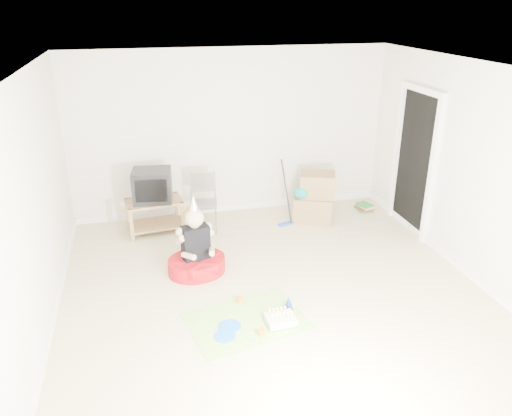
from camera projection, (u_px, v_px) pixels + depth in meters
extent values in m
plane|color=beige|center=(272.00, 288.00, 6.07)|extent=(5.00, 5.00, 0.00)
cube|color=black|center=(415.00, 163.00, 7.28)|extent=(0.02, 0.90, 2.05)
cube|color=olive|center=(154.00, 201.00, 7.35)|extent=(0.86, 0.60, 0.03)
cube|color=olive|center=(156.00, 224.00, 7.49)|extent=(0.86, 0.60, 0.03)
cube|color=olive|center=(131.00, 226.00, 7.13)|extent=(0.06, 0.06, 0.50)
cube|color=olive|center=(183.00, 218.00, 7.37)|extent=(0.06, 0.06, 0.50)
cube|color=olive|center=(128.00, 214.00, 7.51)|extent=(0.06, 0.06, 0.50)
cube|color=olive|center=(177.00, 207.00, 7.75)|extent=(0.06, 0.06, 0.50)
cube|color=black|center=(152.00, 185.00, 7.25)|extent=(0.59, 0.51, 0.47)
cube|color=gray|center=(203.00, 204.00, 7.42)|extent=(0.45, 0.43, 0.03)
cylinder|color=gray|center=(191.00, 203.00, 7.40)|extent=(0.02, 0.02, 0.88)
cylinder|color=gray|center=(215.00, 203.00, 7.43)|extent=(0.02, 0.02, 0.88)
cube|color=olive|center=(313.00, 208.00, 7.88)|extent=(0.73, 0.66, 0.39)
cube|color=olive|center=(317.00, 185.00, 7.75)|extent=(0.63, 0.57, 0.37)
ellipsoid|color=#0B7F7F|center=(302.00, 193.00, 7.66)|extent=(0.26, 0.18, 0.21)
cube|color=#244CB6|center=(285.00, 224.00, 7.75)|extent=(0.26, 0.16, 0.03)
cylinder|color=black|center=(286.00, 195.00, 7.56)|extent=(0.12, 0.32, 0.96)
cube|color=#236B2B|center=(364.00, 209.00, 8.29)|extent=(0.23, 0.29, 0.03)
cube|color=maroon|center=(364.00, 207.00, 8.28)|extent=(0.24, 0.30, 0.03)
cube|color=#C4BB8A|center=(365.00, 206.00, 8.27)|extent=(0.25, 0.30, 0.03)
cube|color=#236B2B|center=(365.00, 204.00, 8.26)|extent=(0.26, 0.29, 0.03)
cylinder|color=#B31017|center=(197.00, 265.00, 6.38)|extent=(0.88, 0.88, 0.20)
cube|color=black|center=(196.00, 243.00, 6.25)|extent=(0.37, 0.26, 0.45)
sphere|color=tan|center=(194.00, 218.00, 6.12)|extent=(0.28, 0.28, 0.23)
cone|color=white|center=(194.00, 202.00, 6.04)|extent=(0.12, 0.12, 0.18)
cube|color=#EA3175|center=(247.00, 321.00, 5.45)|extent=(1.42, 1.15, 0.01)
cube|color=silver|center=(281.00, 320.00, 5.38)|extent=(0.32, 0.27, 0.08)
cube|color=#46C66D|center=(281.00, 323.00, 5.40)|extent=(0.32, 0.27, 0.01)
cylinder|color=beige|center=(273.00, 319.00, 5.28)|extent=(0.01, 0.01, 0.06)
cylinder|color=beige|center=(276.00, 318.00, 5.29)|extent=(0.01, 0.01, 0.06)
cylinder|color=beige|center=(280.00, 317.00, 5.31)|extent=(0.01, 0.01, 0.06)
cylinder|color=beige|center=(284.00, 317.00, 5.32)|extent=(0.01, 0.01, 0.06)
cylinder|color=beige|center=(288.00, 316.00, 5.33)|extent=(0.01, 0.01, 0.06)
cylinder|color=beige|center=(292.00, 315.00, 5.34)|extent=(0.01, 0.01, 0.06)
cylinder|color=beige|center=(270.00, 313.00, 5.37)|extent=(0.01, 0.01, 0.06)
cylinder|color=beige|center=(274.00, 313.00, 5.38)|extent=(0.01, 0.01, 0.06)
cylinder|color=beige|center=(277.00, 312.00, 5.39)|extent=(0.01, 0.01, 0.06)
cylinder|color=beige|center=(281.00, 311.00, 5.41)|extent=(0.01, 0.01, 0.06)
cylinder|color=beige|center=(285.00, 311.00, 5.42)|extent=(0.01, 0.01, 0.06)
cylinder|color=blue|center=(230.00, 326.00, 5.34)|extent=(0.34, 0.34, 0.01)
cylinder|color=blue|center=(225.00, 336.00, 5.19)|extent=(0.24, 0.24, 0.01)
cylinder|color=orange|center=(240.00, 299.00, 5.76)|extent=(0.09, 0.09, 0.07)
cylinder|color=orange|center=(261.00, 332.00, 5.20)|extent=(0.09, 0.09, 0.07)
cone|color=#1832A8|center=(288.00, 303.00, 5.59)|extent=(0.16, 0.16, 0.17)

